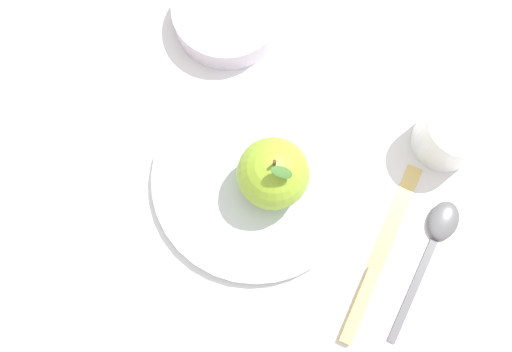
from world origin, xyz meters
TOP-DOWN VIEW (x-y plane):
  - ground_plane at (0.00, 0.00)m, footprint 2.40×2.40m
  - dinner_plate at (-0.03, -0.01)m, footprint 0.24×0.24m
  - apple at (-0.01, 0.00)m, footprint 0.08×0.08m
  - side_bowl at (-0.22, 0.07)m, footprint 0.13×0.13m
  - cup at (0.06, 0.20)m, footprint 0.08×0.08m
  - knife at (0.13, 0.04)m, footprint 0.13×0.19m
  - spoon at (0.14, 0.12)m, footprint 0.11×0.16m

SIDE VIEW (x-z plane):
  - ground_plane at x=0.00m, z-range 0.00..0.00m
  - knife at x=0.13m, z-range 0.00..0.01m
  - spoon at x=0.14m, z-range 0.00..0.01m
  - dinner_plate at x=-0.03m, z-range 0.00..0.02m
  - side_bowl at x=-0.22m, z-range 0.00..0.04m
  - cup at x=0.06m, z-range 0.00..0.07m
  - apple at x=-0.01m, z-range 0.01..0.10m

